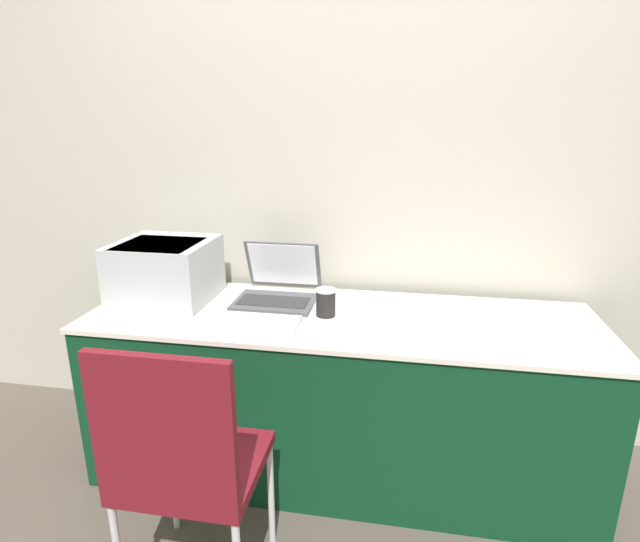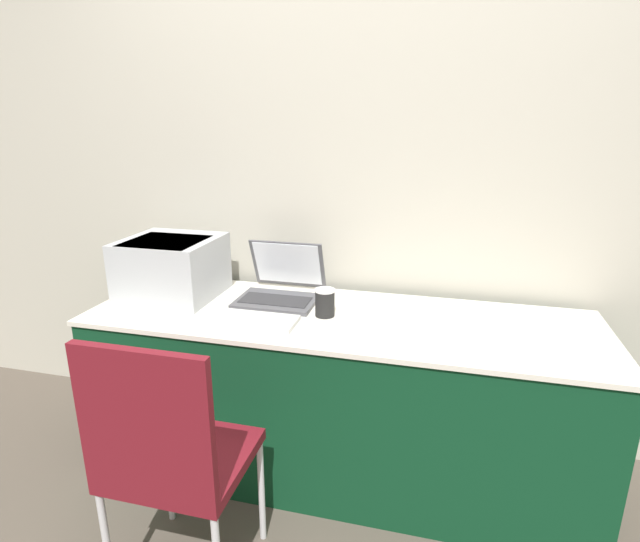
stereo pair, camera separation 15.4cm
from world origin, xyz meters
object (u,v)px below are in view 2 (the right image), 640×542
at_px(external_keyboard, 248,320).
at_px(coffee_cup, 325,303).
at_px(chair, 169,450).
at_px(laptop_left, 281,287).
at_px(printer, 172,265).

xyz_separation_m(external_keyboard, coffee_cup, (0.28, 0.14, 0.05)).
height_order(external_keyboard, chair, chair).
relative_size(laptop_left, coffee_cup, 3.01).
relative_size(laptop_left, external_keyboard, 0.89).
xyz_separation_m(printer, chair, (0.42, -0.79, -0.34)).
xyz_separation_m(printer, laptop_left, (0.49, 0.09, -0.09)).
relative_size(laptop_left, chair, 0.37).
distance_m(coffee_cup, chair, 0.83).
bearing_deg(laptop_left, coffee_cup, -32.14).
height_order(printer, chair, printer).
distance_m(laptop_left, chair, 0.92).
bearing_deg(printer, external_keyboard, -24.98).
relative_size(printer, external_keyboard, 1.03).
height_order(laptop_left, coffee_cup, laptop_left).
distance_m(printer, external_keyboard, 0.52).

